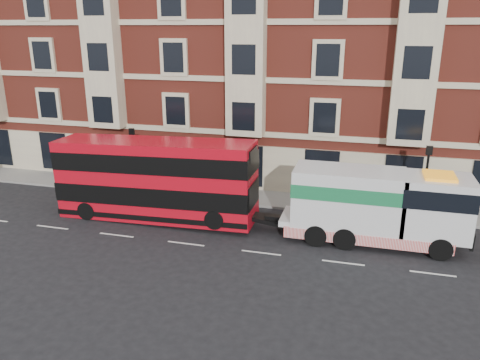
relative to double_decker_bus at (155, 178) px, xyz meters
The scene contains 8 objects.
ground 4.63m from the double_decker_bus, 43.68° to the right, with size 120.00×120.00×0.00m, color black.
sidewalk 6.06m from the double_decker_bus, 59.42° to the left, with size 90.00×3.00×0.15m, color slate.
victorian_terrace 14.83m from the double_decker_bus, 74.83° to the left, with size 45.00×12.00×20.40m.
lamp_post_west 4.72m from the double_decker_bus, 132.18° to the left, with size 0.35×0.15×4.35m.
lamp_post_east 15.24m from the double_decker_bus, 13.26° to the left, with size 0.35×0.15×4.35m.
double_decker_bus is the anchor object (origin of this frame).
tow_truck 12.07m from the double_decker_bus, ahead, with size 9.24×2.73×3.85m.
pedestrian 5.61m from the double_decker_bus, 140.52° to the left, with size 0.64×0.42×1.76m, color #1A1E34.
Camera 1 is at (8.44, -20.52, 10.66)m, focal length 35.00 mm.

